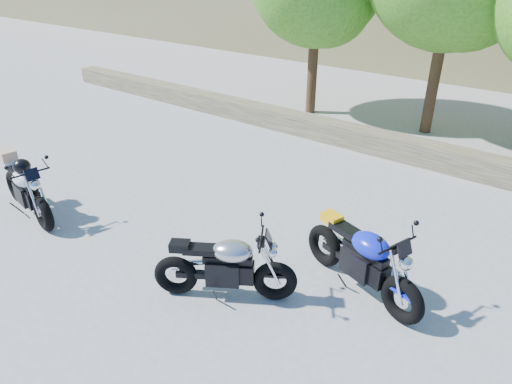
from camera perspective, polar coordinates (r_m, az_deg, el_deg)
ground at (r=7.27m, az=-6.09°, el=-7.72°), size 90.00×90.00×0.00m
stone_wall at (r=11.29m, az=13.23°, el=6.49°), size 22.00×0.55×0.50m
silver_bike at (r=6.17m, az=-3.81°, el=-9.40°), size 1.74×1.17×0.98m
white_bike at (r=8.98m, az=-26.87°, el=0.54°), size 2.02×0.67×1.12m
blue_bike at (r=6.40m, az=13.14°, el=-8.24°), size 2.05×0.90×1.06m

